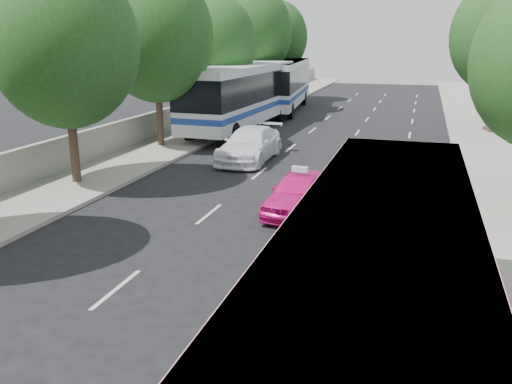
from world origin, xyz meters
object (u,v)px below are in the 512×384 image
at_px(pink_taxi, 299,192).
at_px(tour_coach_rear, 283,81).
at_px(tour_coach_front, 242,92).
at_px(white_pickup, 250,145).
at_px(pink_bus, 383,275).

xyz_separation_m(pink_taxi, tour_coach_rear, (-7.15, 25.92, 1.67)).
distance_m(tour_coach_front, tour_coach_rear, 10.23).
height_order(pink_taxi, white_pickup, white_pickup).
bearing_deg(white_pickup, tour_coach_rear, 99.56).
bearing_deg(tour_coach_rear, pink_bus, -79.04).
bearing_deg(tour_coach_rear, pink_taxi, -80.37).
relative_size(tour_coach_front, tour_coach_rear, 1.03).
height_order(tour_coach_front, tour_coach_rear, tour_coach_front).
distance_m(pink_taxi, white_pickup, 8.34).
distance_m(pink_bus, tour_coach_front, 27.00).
height_order(pink_bus, tour_coach_front, tour_coach_front).
height_order(pink_taxi, tour_coach_rear, tour_coach_rear).
xyz_separation_m(pink_taxi, white_pickup, (-4.09, 7.27, 0.07)).
bearing_deg(white_pickup, pink_taxi, -60.42).
xyz_separation_m(pink_bus, pink_taxi, (-3.39, 9.11, -1.38)).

